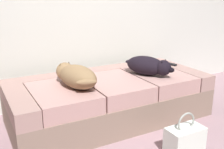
% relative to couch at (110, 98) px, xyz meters
% --- Properties ---
extents(couch, '(2.07, 0.95, 0.46)m').
position_rel_couch_xyz_m(couch, '(0.00, 0.00, 0.00)').
color(couch, '#866D5E').
rests_on(couch, ground).
extents(dog_tan, '(0.36, 0.62, 0.21)m').
position_rel_couch_xyz_m(dog_tan, '(-0.41, -0.09, 0.34)').
color(dog_tan, olive).
rests_on(dog_tan, couch).
extents(dog_dark, '(0.42, 0.56, 0.20)m').
position_rel_couch_xyz_m(dog_dark, '(0.42, -0.10, 0.33)').
color(dog_dark, black).
rests_on(dog_dark, couch).
extents(tv_remote, '(0.08, 0.16, 0.02)m').
position_rel_couch_xyz_m(tv_remote, '(0.91, 0.11, 0.24)').
color(tv_remote, black).
rests_on(tv_remote, couch).
extents(handbag, '(0.32, 0.18, 0.38)m').
position_rel_couch_xyz_m(handbag, '(0.23, -0.91, -0.10)').
color(handbag, silver).
rests_on(handbag, ground).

